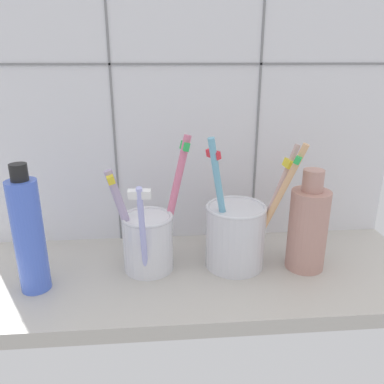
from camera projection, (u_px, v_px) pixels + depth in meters
The scene contains 6 objects.
counter_slab at pixel (193, 277), 52.68cm from camera, with size 64.00×22.00×2.00cm, color #BCB7AD.
tile_wall_back at pixel (186, 108), 56.69cm from camera, with size 64.00×2.20×45.00cm.
toothbrush_cup_left at pixel (148, 238), 51.57cm from camera, with size 11.37×10.14×18.22cm.
toothbrush_cup_right at pixel (236, 233), 52.38cm from camera, with size 12.61×8.27×18.71cm.
ceramic_vase at pixel (307, 226), 51.83cm from camera, with size 5.19×5.19×14.10cm.
soap_bottle at pixel (29, 235), 46.05cm from camera, with size 3.65×3.65×16.34cm.
Camera 1 is at (-3.85, -45.46, 29.85)cm, focal length 35.75 mm.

